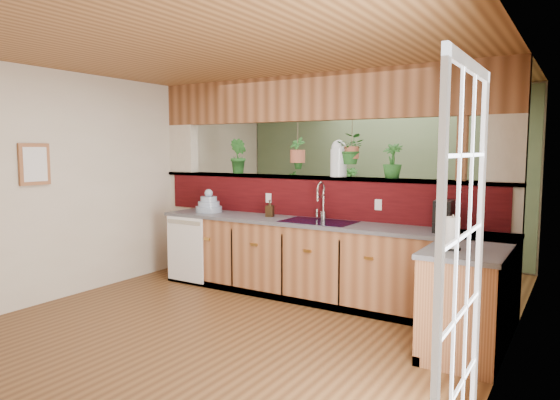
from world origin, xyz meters
The scene contains 28 objects.
ground centered at (0.00, 0.00, 0.00)m, with size 4.60×7.00×0.01m, color #57361B.
ceiling centered at (0.00, 0.00, 2.60)m, with size 4.60×7.00×0.01m, color brown.
wall_back centered at (0.00, 3.50, 1.30)m, with size 4.60×0.02×2.60m, color beige.
wall_left centered at (-2.30, 0.00, 1.30)m, with size 0.02×7.00×2.60m, color beige.
wall_right centered at (2.30, 0.00, 1.30)m, with size 0.02×7.00×2.60m, color beige.
pass_through_partition centered at (0.03, 1.35, 1.19)m, with size 4.60×0.21×2.60m.
pass_through_ledge centered at (0.00, 1.35, 1.37)m, with size 4.60×0.21×0.04m, color brown.
header_beam centered at (0.00, 1.35, 2.33)m, with size 4.60×0.15×0.55m, color brown.
sage_backwall centered at (0.00, 3.48, 1.30)m, with size 4.55×0.02×2.55m, color #5C734E.
countertop centered at (0.84, 0.87, 0.45)m, with size 4.14×1.52×0.90m.
dishwasher centered at (-1.48, 0.66, 0.46)m, with size 0.58×0.03×0.82m.
navy_sink centered at (0.25, 0.98, 0.82)m, with size 0.82×0.50×0.18m.
french_door centered at (2.27, -1.30, 1.05)m, with size 0.06×1.02×2.16m, color white.
framed_print centered at (-2.27, -0.80, 1.55)m, with size 0.04×0.35×0.45m.
faucet centered at (0.21, 1.13, 1.14)m, with size 0.19×0.19×0.44m.
dish_stack centered at (-1.36, 1.00, 0.99)m, with size 0.34×0.34×0.30m.
soap_dispenser centered at (-0.44, 1.03, 1.00)m, with size 0.09×0.09×0.20m, color #352513.
coffee_maker centered at (1.62, 0.99, 1.04)m, with size 0.17×0.28×0.31m.
paper_towel centered at (1.90, 0.13, 1.03)m, with size 0.13×0.13×0.29m.
glass_jar centered at (0.32, 1.35, 1.61)m, with size 0.19×0.19×0.43m.
ledge_plant_left centered at (-1.13, 1.35, 1.62)m, with size 0.25×0.20×0.46m, color #20561E.
ledge_plant_right centered at (0.97, 1.35, 1.58)m, with size 0.22×0.22×0.39m, color #20561E.
hanging_plant_a centered at (-0.24, 1.35, 1.79)m, with size 0.23×0.18×0.51m.
hanging_plant_b centered at (0.48, 1.35, 1.87)m, with size 0.33×0.29×0.46m.
shelving_console centered at (-0.86, 3.25, 0.50)m, with size 1.32×0.35×0.88m, color black.
shelf_plant_a centered at (-1.43, 3.25, 1.14)m, with size 0.21×0.15×0.41m, color #20561E.
shelf_plant_b centered at (-0.38, 3.25, 1.18)m, with size 0.27×0.27×0.48m, color #20561E.
floor_plant centered at (1.11, 2.59, 0.38)m, with size 0.69×0.59×0.76m, color #20561E.
Camera 1 is at (2.80, -3.98, 1.71)m, focal length 32.00 mm.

